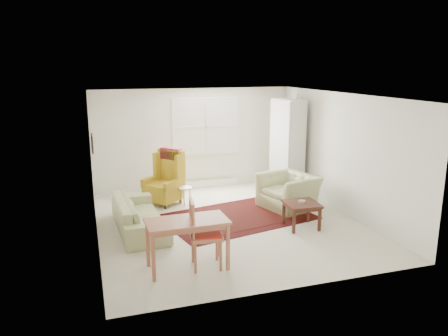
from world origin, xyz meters
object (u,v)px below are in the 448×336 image
object	(u,v)px
cabinet	(287,146)
armchair	(288,188)
stool	(185,196)
coffee_table	(301,215)
desk_chair	(206,234)
wingback_chair	(163,177)
desk	(187,244)
sofa	(139,209)

from	to	relation	value
cabinet	armchair	bearing A→B (deg)	-120.25
armchair	stool	distance (m)	2.28
coffee_table	desk_chair	bearing A→B (deg)	-154.11
coffee_table	desk_chair	distance (m)	2.44
armchair	wingback_chair	world-z (taller)	wingback_chair
coffee_table	desk	size ratio (longest dim) A/B	0.50
stool	wingback_chair	bearing A→B (deg)	153.17
desk	coffee_table	bearing A→B (deg)	22.46
cabinet	wingback_chair	bearing A→B (deg)	176.92
wingback_chair	desk_chair	size ratio (longest dim) A/B	1.13
armchair	stool	xyz separation A→B (m)	(-2.10, 0.86, -0.23)
sofa	armchair	distance (m)	3.28
sofa	wingback_chair	bearing A→B (deg)	-28.96
wingback_chair	coffee_table	xyz separation A→B (m)	(2.26, -2.27, -0.36)
armchair	desk_chair	distance (m)	3.33
armchair	coffee_table	xyz separation A→B (m)	(-0.29, -1.18, -0.19)
wingback_chair	desk_chair	bearing A→B (deg)	-39.55
armchair	wingback_chair	size ratio (longest dim) A/B	0.92
desk	wingback_chair	bearing A→B (deg)	86.37
stool	desk	size ratio (longest dim) A/B	0.34
wingback_chair	stool	xyz separation A→B (m)	(0.45, -0.23, -0.41)
wingback_chair	sofa	bearing A→B (deg)	-67.25
wingback_chair	cabinet	bearing A→B (deg)	52.24
stool	coffee_table	bearing A→B (deg)	-48.38
armchair	stool	bearing A→B (deg)	-128.71
stool	desk	bearing A→B (deg)	-102.12
coffee_table	wingback_chair	bearing A→B (deg)	134.93
sofa	cabinet	xyz separation A→B (m)	(3.82, 1.60, 0.71)
coffee_table	stool	world-z (taller)	coffee_table
wingback_chair	coffee_table	distance (m)	3.22
sofa	cabinet	bearing A→B (deg)	-69.86
wingback_chair	stool	distance (m)	0.65
coffee_table	cabinet	size ratio (longest dim) A/B	0.27
sofa	coffee_table	xyz separation A→B (m)	(2.97, -0.83, -0.16)
armchair	coffee_table	bearing A→B (deg)	-30.29
sofa	wingback_chair	xyz separation A→B (m)	(0.71, 1.43, 0.20)
desk	desk_chair	distance (m)	0.33
armchair	wingback_chair	bearing A→B (deg)	-129.53
coffee_table	cabinet	bearing A→B (deg)	70.72
armchair	coffee_table	world-z (taller)	armchair
desk	desk_chair	world-z (taller)	desk_chair
stool	desk	xyz separation A→B (m)	(-0.66, -3.06, 0.18)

